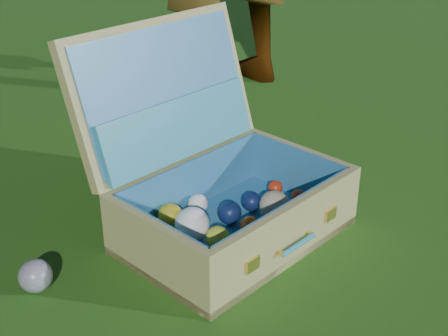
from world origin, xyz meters
TOP-DOWN VIEW (x-y plane):
  - ground at (0.00, 0.00)m, footprint 60.00×60.00m
  - stray_ball at (-0.54, 0.04)m, footprint 0.07×0.07m
  - suitcase at (-0.10, 0.13)m, footprint 0.67×0.66m

SIDE VIEW (x-z plane):
  - ground at x=0.00m, z-range 0.00..0.00m
  - stray_ball at x=-0.54m, z-range 0.00..0.07m
  - suitcase at x=-0.10m, z-range -0.11..0.38m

